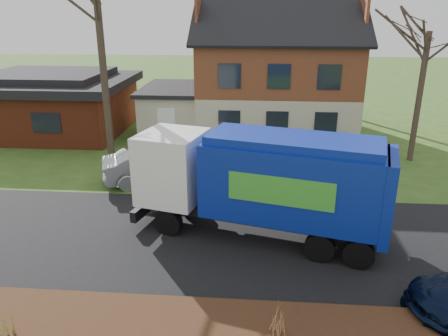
{
  "coord_description": "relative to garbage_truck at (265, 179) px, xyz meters",
  "views": [
    {
      "loc": [
        1.0,
        -12.98,
        7.4
      ],
      "look_at": [
        -0.26,
        2.5,
        1.67
      ],
      "focal_mm": 35.0,
      "sensor_mm": 36.0,
      "label": 1
    }
  ],
  "objects": [
    {
      "name": "ground",
      "position": [
        -1.25,
        -0.37,
        -2.1
      ],
      "size": [
        120.0,
        120.0,
        0.0
      ],
      "primitive_type": "plane",
      "color": "#30511B",
      "rests_on": "ground"
    },
    {
      "name": "road",
      "position": [
        -1.25,
        -0.37,
        -2.09
      ],
      "size": [
        80.0,
        7.0,
        0.02
      ],
      "primitive_type": "cube",
      "color": "black",
      "rests_on": "ground"
    },
    {
      "name": "main_house",
      "position": [
        0.23,
        13.54,
        1.93
      ],
      "size": [
        12.95,
        8.95,
        9.26
      ],
      "color": "beige",
      "rests_on": "ground"
    },
    {
      "name": "ranch_house",
      "position": [
        -13.25,
        12.63,
        -0.28
      ],
      "size": [
        9.8,
        8.2,
        3.7
      ],
      "color": "maroon",
      "rests_on": "ground"
    },
    {
      "name": "garbage_truck",
      "position": [
        0.0,
        0.0,
        0.0
      ],
      "size": [
        8.79,
        4.33,
        3.64
      ],
      "rotation": [
        0.0,
        0.0,
        -0.25
      ],
      "color": "black",
      "rests_on": "ground"
    },
    {
      "name": "silver_sedan",
      "position": [
        -4.63,
        4.64,
        -1.29
      ],
      "size": [
        5.19,
        3.25,
        1.61
      ],
      "primitive_type": "imported",
      "rotation": [
        0.0,
        0.0,
        1.91
      ],
      "color": "#A1A5A8",
      "rests_on": "ground"
    },
    {
      "name": "tree_front_east",
      "position": [
        7.58,
        8.63,
        5.3
      ],
      "size": [
        3.28,
        3.28,
        9.1
      ],
      "color": "#443328",
      "rests_on": "ground"
    },
    {
      "name": "grass_clump_west",
      "position": [
        -5.89,
        -5.76,
        -1.38
      ],
      "size": [
        0.32,
        0.26,
        0.84
      ],
      "color": "#A19147",
      "rests_on": "mulch_verge"
    },
    {
      "name": "grass_clump_mid",
      "position": [
        0.31,
        -5.17,
        -1.38
      ],
      "size": [
        0.3,
        0.25,
        0.84
      ],
      "color": "#AE7D4C",
      "rests_on": "mulch_verge"
    }
  ]
}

